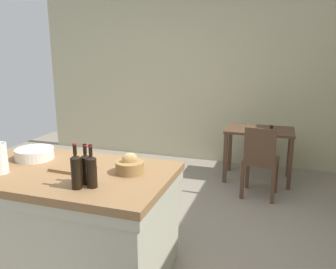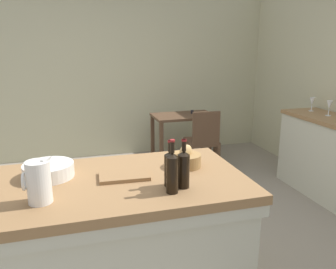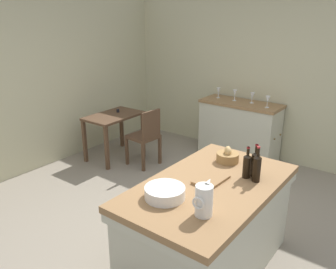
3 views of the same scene
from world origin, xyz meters
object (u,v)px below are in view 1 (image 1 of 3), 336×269
Objects in this scene: wine_bottle_amber at (86,168)px; wine_bottle_green at (76,171)px; wine_bottle_dark at (92,170)px; island_table at (70,216)px; writing_desk at (259,137)px; cutting_board at (73,169)px; bread_basket at (130,166)px; wooden_chair at (260,159)px; wash_bowl at (35,154)px.

wine_bottle_green reaches higher than wine_bottle_amber.
wine_bottle_green is (-0.09, -0.05, 0.01)m from wine_bottle_dark.
island_table is 5.16× the size of wine_bottle_green.
cutting_board is at bearing -116.58° from writing_desk.
island_table is at bearing 134.70° from wine_bottle_green.
bread_basket is at bearing 69.11° from wine_bottle_dark.
bread_basket is at bearing 11.90° from island_table.
wooden_chair reaches higher than writing_desk.
cutting_board reaches higher than writing_desk.
wine_bottle_dark is 0.94× the size of wine_bottle_green.
bread_basket reaches higher than cutting_board.
island_table is 0.67m from wine_bottle_green.
wine_bottle_green is at bearing -118.77° from bread_basket.
writing_desk is at bearing 62.77° from island_table.
writing_desk is 1.01× the size of wooden_chair.
wooden_chair is at bearing 64.48° from bread_basket.
bread_basket is (0.92, -0.06, 0.01)m from wash_bowl.
wine_bottle_green is at bearing -45.30° from island_table.
island_table is at bearing 147.53° from wine_bottle_amber.
cutting_board is 0.41m from wine_bottle_green.
wash_bowl is (-1.74, -2.38, 0.31)m from writing_desk.
wooden_chair is 3.09× the size of wine_bottle_amber.
wine_bottle_amber is (-1.01, -2.74, 0.38)m from writing_desk.
cutting_board is at bearing 139.73° from wine_bottle_amber.
wine_bottle_amber reaches higher than cutting_board.
wine_bottle_amber reaches higher than wash_bowl.
cutting_board is (-1.26, -2.53, 0.27)m from writing_desk.
wine_bottle_amber is at bearing 147.95° from wine_bottle_dark.
wine_bottle_amber is (-0.07, 0.04, -0.01)m from wine_bottle_dark.
bread_basket reaches higher than island_table.
writing_desk is 2.96m from wash_bowl.
bread_basket is 0.75× the size of wine_bottle_amber.
wine_bottle_green reaches higher than wooden_chair.
wine_bottle_amber is at bearing -26.11° from wash_bowl.
bread_basket is at bearing -115.52° from wooden_chair.
cutting_board is at bearing -169.63° from bread_basket.
writing_desk is 3.13× the size of wine_bottle_amber.
island_table is at bearing -125.36° from wooden_chair.
wine_bottle_dark is at bearing -108.68° from writing_desk.
wooden_chair is 2.53m from wine_bottle_green.
wine_bottle_amber is (-1.08, -2.13, 0.50)m from wooden_chair.
island_table is 0.63m from wine_bottle_amber.
wine_bottle_dark is (-1.00, -2.17, 0.50)m from wooden_chair.
island_table is 5.73× the size of wine_bottle_amber.
island_table reaches higher than writing_desk.
wooden_chair is 2.45m from wine_bottle_dark.
wash_bowl is at bearing 147.49° from wine_bottle_green.
cutting_board is 0.43m from wine_bottle_dark.
island_table is 5.48× the size of wine_bottle_dark.
wooden_chair is 2.78× the size of wine_bottle_green.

